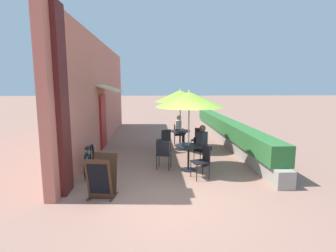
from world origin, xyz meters
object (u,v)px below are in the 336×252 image
(cafe_chair_mid_left, at_px, (198,138))
(bicycle_leaning, at_px, (89,160))
(patio_umbrella_near, at_px, (189,99))
(menu_board, at_px, (102,177))
(cafe_chair_near_right, at_px, (163,152))
(cafe_chair_mid_right, at_px, (177,133))
(patio_table_near, at_px, (189,152))
(seated_patron_mid_right, at_px, (180,129))
(cafe_chair_near_left, at_px, (200,148))
(coffee_cup_mid, at_px, (183,130))
(cafe_chair_mid_back, at_px, (165,139))
(seated_patron_near_left, at_px, (203,143))
(cafe_chair_near_back, at_px, (203,159))
(patio_table_mid, at_px, (180,136))
(patio_umbrella_mid, at_px, (180,96))
(coffee_cup_near, at_px, (186,144))

(cafe_chair_mid_left, bearing_deg, bicycle_leaning, 64.56)
(patio_umbrella_near, xyz_separation_m, menu_board, (-2.15, -1.75, -1.60))
(cafe_chair_near_right, bearing_deg, cafe_chair_mid_right, 90.73)
(patio_table_near, xyz_separation_m, cafe_chair_mid_right, (-0.05, 3.24, -0.02))
(seated_patron_mid_right, bearing_deg, cafe_chair_mid_left, 31.68)
(cafe_chair_near_left, bearing_deg, coffee_cup_mid, -127.01)
(patio_table_near, height_order, seated_patron_mid_right, seated_patron_mid_right)
(patio_umbrella_near, relative_size, cafe_chair_mid_left, 2.68)
(cafe_chair_mid_back, bearing_deg, seated_patron_near_left, -82.29)
(seated_patron_near_left, bearing_deg, cafe_chair_near_back, 31.68)
(cafe_chair_mid_right, bearing_deg, patio_umbrella_near, 3.01)
(cafe_chair_mid_back, bearing_deg, coffee_cup_mid, 1.88)
(cafe_chair_near_right, bearing_deg, cafe_chair_mid_back, 99.53)
(cafe_chair_near_left, distance_m, cafe_chair_near_back, 1.27)
(patio_table_mid, xyz_separation_m, cafe_chair_mid_right, (-0.05, 0.73, -0.02))
(patio_umbrella_near, xyz_separation_m, patio_umbrella_mid, (0.00, 2.51, 0.00))
(cafe_chair_mid_right, bearing_deg, patio_table_mid, 5.97)
(cafe_chair_mid_left, relative_size, cafe_chair_mid_right, 1.00)
(cafe_chair_near_right, xyz_separation_m, seated_patron_mid_right, (0.80, 3.15, 0.17))
(patio_table_near, relative_size, cafe_chair_near_left, 0.90)
(patio_table_near, height_order, patio_table_mid, same)
(patio_umbrella_near, distance_m, bicycle_leaning, 3.31)
(cafe_chair_mid_right, bearing_deg, patio_umbrella_mid, 5.97)
(bicycle_leaning, bearing_deg, coffee_cup_mid, 35.03)
(seated_patron_mid_right, height_order, bicycle_leaning, seated_patron_mid_right)
(cafe_chair_near_right, relative_size, menu_board, 0.93)
(coffee_cup_near, height_order, cafe_chair_mid_left, cafe_chair_mid_left)
(seated_patron_near_left, xyz_separation_m, coffee_cup_mid, (-0.42, 1.99, 0.10))
(cafe_chair_mid_left, distance_m, seated_patron_mid_right, 1.22)
(cafe_chair_near_left, height_order, bicycle_leaning, cafe_chair_near_left)
(cafe_chair_mid_left, xyz_separation_m, seated_patron_mid_right, (-0.60, 1.05, 0.17))
(coffee_cup_near, xyz_separation_m, patio_umbrella_mid, (0.09, 2.53, 1.28))
(seated_patron_near_left, xyz_separation_m, cafe_chair_mid_left, (0.14, 1.67, -0.17))
(cafe_chair_mid_right, height_order, bicycle_leaning, cafe_chair_mid_right)
(coffee_cup_mid, bearing_deg, cafe_chair_mid_left, -30.03)
(menu_board, bearing_deg, cafe_chair_mid_back, 77.18)
(patio_table_mid, height_order, menu_board, menu_board)
(coffee_cup_near, xyz_separation_m, patio_table_mid, (0.09, 2.53, -0.25))
(coffee_cup_near, bearing_deg, cafe_chair_near_left, 48.95)
(cafe_chair_mid_right, bearing_deg, cafe_chair_near_left, 12.63)
(seated_patron_near_left, distance_m, cafe_chair_mid_right, 2.80)
(cafe_chair_near_left, relative_size, patio_table_mid, 1.11)
(seated_patron_near_left, distance_m, seated_patron_mid_right, 2.77)
(seated_patron_near_left, height_order, cafe_chair_near_back, seated_patron_near_left)
(cafe_chair_near_right, relative_size, coffee_cup_near, 9.67)
(seated_patron_near_left, height_order, patio_table_mid, seated_patron_near_left)
(patio_umbrella_mid, xyz_separation_m, menu_board, (-2.15, -4.26, -1.60))
(patio_umbrella_mid, bearing_deg, cafe_chair_mid_right, 93.77)
(patio_table_near, bearing_deg, cafe_chair_near_back, -67.00)
(patio_table_near, height_order, cafe_chair_near_right, cafe_chair_near_right)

